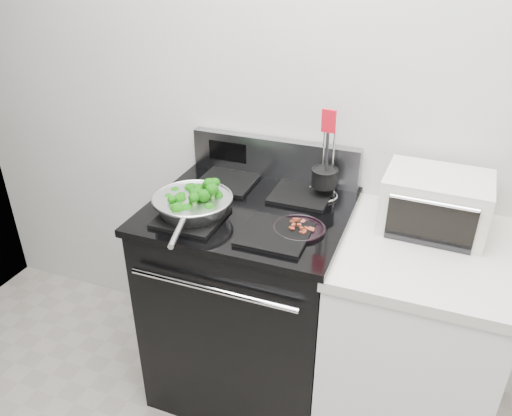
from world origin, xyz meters
The scene contains 8 objects.
back_wall centered at (0.00, 1.75, 1.35)m, with size 4.00×0.02×2.70m, color silver.
gas_range centered at (-0.30, 1.41, 0.49)m, with size 0.79×0.69×1.13m.
counter centered at (0.39, 1.41, 0.46)m, with size 0.62×0.68×0.92m.
skillet centered at (-0.48, 1.27, 1.00)m, with size 0.31×0.48×0.07m.
broccoli_pile centered at (-0.48, 1.27, 1.02)m, with size 0.24×0.24×0.08m, color #063404, non-canonical shape.
bacon_plate centered at (-0.06, 1.31, 0.97)m, with size 0.19×0.19×0.04m.
utensil_holder centered at (-0.04, 1.60, 1.02)m, with size 0.12×0.12×0.38m.
toaster_oven centered at (0.39, 1.56, 1.03)m, with size 0.39×0.30×0.22m.
Camera 1 is at (0.35, -0.21, 1.90)m, focal length 35.00 mm.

